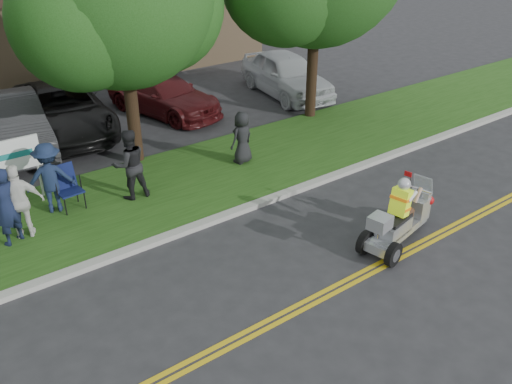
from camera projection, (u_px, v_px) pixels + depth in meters
ground at (281, 295)px, 10.38m from camera, size 120.00×120.00×0.00m
centerline_near at (301, 310)px, 9.97m from camera, size 60.00×0.10×0.01m
centerline_far at (296, 306)px, 10.08m from camera, size 60.00×0.10×0.01m
curb at (198, 226)px, 12.51m from camera, size 60.00×0.25×0.12m
grass_verge at (155, 191)px, 14.03m from camera, size 60.00×4.00×0.10m
commercial_building at (46, 23)px, 23.92m from camera, size 18.00×8.20×4.00m
tree_mid at (122, 2)px, 13.71m from camera, size 5.88×4.80×7.05m
business_sign at (14, 159)px, 12.93m from camera, size 1.25×0.06×1.75m
trike_scooter at (400, 221)px, 11.70m from camera, size 2.47×1.02×1.62m
lawn_chair_a at (67, 184)px, 12.94m from camera, size 0.61×0.63×1.07m
lawn_chair_b at (0, 183)px, 12.89m from camera, size 0.73×0.75×1.17m
spectator_adult_left at (6, 207)px, 11.41m from camera, size 0.76×0.66×1.77m
spectator_adult_mid at (130, 164)px, 13.25m from camera, size 0.92×0.74×1.79m
spectator_adult_right at (20, 202)px, 11.65m from camera, size 1.09×0.75×1.72m
spectator_chair_a at (50, 178)px, 12.67m from camera, size 1.26×0.96×1.73m
spectator_chair_b at (242, 138)px, 15.17m from camera, size 0.81×0.61×1.50m
parked_car_left at (12, 123)px, 16.30m from camera, size 2.24×5.04×1.61m
parked_car_mid at (63, 110)px, 17.47m from camera, size 3.31×5.90×1.56m
parked_car_right at (164, 95)px, 19.17m from camera, size 2.99×5.02×1.36m
parked_car_far_right at (286, 74)px, 20.98m from camera, size 2.81×5.15×1.66m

